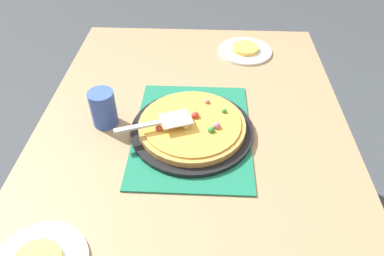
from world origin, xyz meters
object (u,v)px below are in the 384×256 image
at_px(served_slice_left, 245,48).
at_px(cup_near, 103,108).
at_px(plate_near_left, 245,51).
at_px(pizza_pan, 192,130).
at_px(pizza_server, 160,122).
at_px(pizza, 192,125).

height_order(served_slice_left, cup_near, cup_near).
height_order(plate_near_left, served_slice_left, served_slice_left).
height_order(pizza_pan, pizza_server, pizza_server).
bearing_deg(pizza_server, pizza, 109.97).
bearing_deg(pizza_pan, plate_near_left, 158.58).
bearing_deg(cup_near, pizza_server, 69.98).
distance_m(pizza_pan, cup_near, 0.29).
xyz_separation_m(plate_near_left, served_slice_left, (0.00, 0.00, 0.01)).
distance_m(served_slice_left, pizza_server, 0.62).
height_order(pizza, pizza_server, pizza_server).
xyz_separation_m(served_slice_left, cup_near, (0.47, -0.48, 0.04)).
relative_size(served_slice_left, pizza_server, 0.48).
distance_m(pizza_pan, pizza_server, 0.11).
height_order(pizza, cup_near, cup_near).
distance_m(served_slice_left, cup_near, 0.67).
distance_m(cup_near, pizza_server, 0.20).
relative_size(cup_near, pizza_server, 0.52).
height_order(pizza_pan, cup_near, cup_near).
height_order(plate_near_left, cup_near, cup_near).
distance_m(pizza, plate_near_left, 0.54).
xyz_separation_m(pizza, cup_near, (-0.03, -0.28, 0.03)).
bearing_deg(cup_near, pizza, 82.85).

